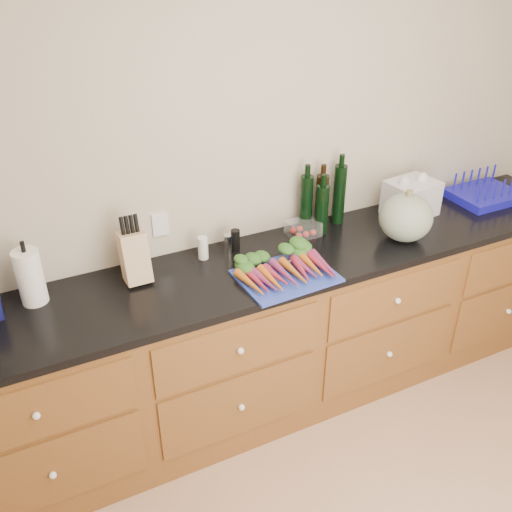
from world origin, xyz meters
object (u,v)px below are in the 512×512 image
cutting_board (286,276)px  dish_rack (485,193)px  paper_towel (30,277)px  tomato_box (303,229)px  squash (406,218)px  knife_block (134,257)px  carrots (282,266)px

cutting_board → dish_rack: (1.52, 0.24, 0.03)m
paper_towel → tomato_box: (1.40, 0.01, -0.09)m
cutting_board → dish_rack: dish_rack is taller
paper_towel → dish_rack: bearing=-1.7°
squash → knife_block: bearing=170.1°
cutting_board → carrots: size_ratio=1.05×
cutting_board → carrots: bearing=90.0°
squash → cutting_board: bearing=-175.7°
knife_block → tomato_box: 0.94m
squash → dish_rack: 0.79m
cutting_board → tomato_box: 0.44m
cutting_board → paper_towel: 1.16m
squash → dish_rack: bearing=13.4°
dish_rack → tomato_box: bearing=175.8°
dish_rack → cutting_board: bearing=-171.0°
squash → tomato_box: squash is taller
tomato_box → carrots: bearing=-134.8°
paper_towel → tomato_box: paper_towel is taller
paper_towel → carrots: bearing=-14.0°
squash → tomato_box: (-0.46, 0.27, -0.09)m
paper_towel → dish_rack: paper_towel is taller
carrots → paper_towel: size_ratio=1.66×
cutting_board → knife_block: 0.72m
cutting_board → paper_towel: (-1.11, 0.32, 0.12)m
knife_block → tomato_box: bearing=1.8°
carrots → squash: bearing=1.1°
tomato_box → knife_block: bearing=-178.2°
squash → carrots: bearing=-178.9°
carrots → tomato_box: bearing=45.2°
cutting_board → dish_rack: bearing=9.0°
squash → knife_block: size_ratio=1.16×
knife_block → dish_rack: knife_block is taller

